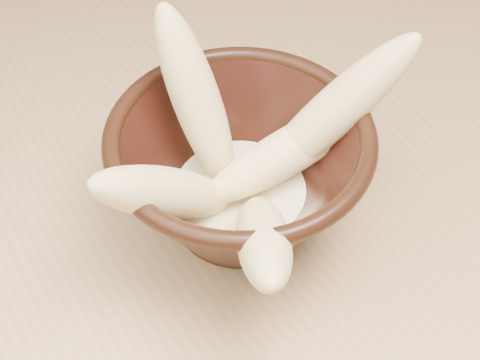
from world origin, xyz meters
The scene contains 8 objects.
table centered at (0.00, 0.00, 0.67)m, with size 1.20×0.80×0.75m.
bowl centered at (0.04, -0.12, 0.82)m, with size 0.22×0.22×0.12m.
milk_puddle centered at (0.04, -0.12, 0.79)m, with size 0.12×0.12×0.02m, color #F8EFC8.
banana_upright centered at (0.02, -0.07, 0.87)m, with size 0.04×0.04×0.16m, color #F4D790.
banana_left centered at (-0.04, -0.13, 0.84)m, with size 0.04×0.04×0.15m, color #F4D790.
banana_right centered at (0.11, -0.13, 0.86)m, with size 0.04×0.04×0.18m, color #F4D790.
banana_across centered at (0.08, -0.13, 0.83)m, with size 0.04×0.04×0.18m, color #F4D790.
banana_front centered at (0.01, -0.20, 0.84)m, with size 0.04×0.04×0.16m, color #F4D790.
Camera 1 is at (-0.16, -0.43, 1.23)m, focal length 50.00 mm.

